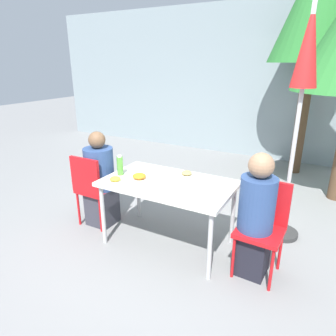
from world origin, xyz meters
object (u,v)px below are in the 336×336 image
at_px(chair_right, 263,221).
at_px(tree_behind_left, 319,2).
at_px(drinking_cup, 200,198).
at_px(salad_bowl, 162,171).
at_px(closed_umbrella, 304,76).
at_px(person_right, 255,219).
at_px(bottle, 120,166).
at_px(person_left, 100,182).
at_px(chair_left, 92,185).

xyz_separation_m(chair_right, tree_behind_left, (-0.05, 3.06, 2.22)).
xyz_separation_m(drinking_cup, salad_bowl, (-0.66, 0.48, -0.02)).
bearing_deg(closed_umbrella, person_right, -100.96).
distance_m(chair_right, bottle, 1.56).
bearing_deg(person_left, closed_umbrella, 20.85).
height_order(chair_right, closed_umbrella, closed_umbrella).
bearing_deg(person_right, bottle, 3.81).
bearing_deg(drinking_cup, tree_behind_left, 82.56).
distance_m(person_left, closed_umbrella, 2.46).
bearing_deg(chair_right, chair_left, 6.25).
relative_size(person_right, drinking_cup, 12.57).
height_order(chair_left, person_left, person_left).
xyz_separation_m(closed_umbrella, tree_behind_left, (-0.15, 2.33, 0.98)).
distance_m(person_left, drinking_cup, 1.44).
xyz_separation_m(chair_left, closed_umbrella, (2.04, 0.85, 1.24)).
distance_m(closed_umbrella, salad_bowl, 1.71).
bearing_deg(person_right, chair_left, 4.00).
bearing_deg(closed_umbrella, person_left, -158.89).
bearing_deg(chair_right, person_right, 57.97).
bearing_deg(tree_behind_left, person_left, -120.70).
bearing_deg(person_left, tree_behind_left, 59.05).
xyz_separation_m(closed_umbrella, salad_bowl, (-1.26, -0.58, -1.01)).
bearing_deg(salad_bowl, person_left, -165.58).
bearing_deg(tree_behind_left, drinking_cup, -97.44).
height_order(person_left, tree_behind_left, tree_behind_left).
height_order(person_left, bottle, person_left).
xyz_separation_m(bottle, salad_bowl, (0.37, 0.26, -0.08)).
bearing_deg(chair_left, person_right, 0.94).
relative_size(person_left, drinking_cup, 12.29).
distance_m(person_right, bottle, 1.50).
height_order(chair_left, drinking_cup, chair_left).
xyz_separation_m(person_left, closed_umbrella, (1.99, 0.77, 1.22)).
distance_m(closed_umbrella, drinking_cup, 1.57).
distance_m(chair_left, closed_umbrella, 2.54).
distance_m(chair_left, bottle, 0.52).
bearing_deg(person_right, closed_umbrella, -98.15).
xyz_separation_m(chair_left, salad_bowl, (0.78, 0.27, 0.23)).
xyz_separation_m(chair_left, tree_behind_left, (1.89, 3.18, 2.22)).
relative_size(closed_umbrella, bottle, 10.98).
xyz_separation_m(person_right, bottle, (-1.47, -0.03, 0.27)).
xyz_separation_m(person_left, bottle, (0.36, -0.07, 0.29)).
xyz_separation_m(person_left, chair_right, (1.89, 0.04, -0.02)).
relative_size(chair_left, salad_bowl, 5.69).
xyz_separation_m(person_right, drinking_cup, (-0.44, -0.25, 0.21)).
bearing_deg(person_right, drinking_cup, 32.59).
relative_size(chair_right, person_right, 0.75).
bearing_deg(chair_right, drinking_cup, 36.49).
bearing_deg(chair_left, bottle, 1.60).
distance_m(person_left, person_right, 1.84).
height_order(person_left, closed_umbrella, closed_umbrella).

